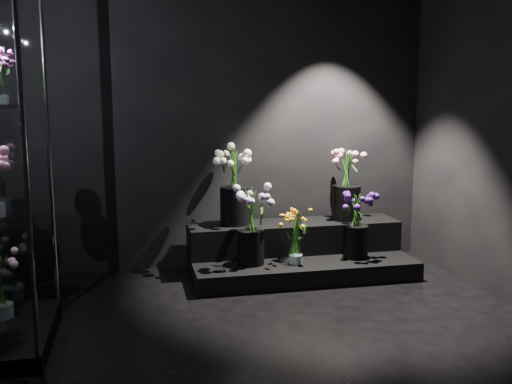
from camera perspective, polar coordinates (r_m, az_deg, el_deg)
name	(u,v)px	position (r m, az deg, el deg)	size (l,w,h in m)	color
floor	(271,352)	(3.73, 1.51, -15.68)	(4.00, 4.00, 0.00)	black
wall_back	(219,118)	(5.35, -3.70, 7.38)	(4.00, 4.00, 0.00)	black
wall_front	(466,168)	(1.54, 20.25, 2.25)	(4.00, 4.00, 0.00)	black
display_riser	(297,252)	(5.29, 4.16, -6.01)	(1.97, 0.88, 0.44)	black
bouquet_orange_bells	(296,235)	(4.92, 4.02, -4.35)	(0.36, 0.36, 0.48)	white
bouquet_lilac	(251,220)	(4.87, -0.53, -2.77)	(0.43, 0.43, 0.68)	black
bouquet_purple	(356,221)	(5.17, 10.00, -2.88)	(0.35, 0.35, 0.59)	black
bouquet_cream_roses	(234,181)	(5.17, -2.20, 1.14)	(0.43, 0.43, 0.70)	black
bouquet_pink_roses	(347,181)	(5.44, 9.06, 1.07)	(0.46, 0.46, 0.67)	black
bouquet_case_base_pink	(0,282)	(4.26, -24.21, -8.17)	(0.31, 0.31, 0.49)	white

